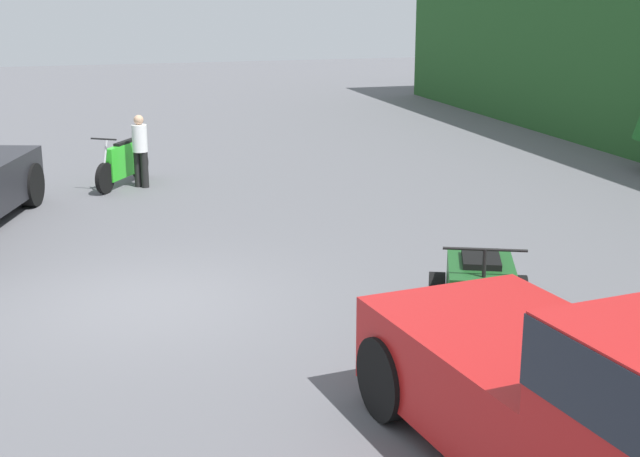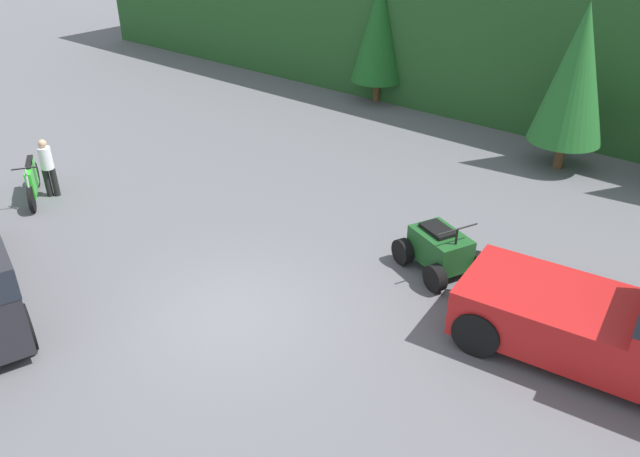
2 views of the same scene
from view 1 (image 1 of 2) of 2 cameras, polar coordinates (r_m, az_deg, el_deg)
ground_plane at (r=12.87m, az=-11.18°, el=-4.65°), size 80.00×80.00×0.00m
dirt_bike at (r=20.28m, az=-12.52°, el=4.05°), size 1.98×1.32×1.19m
quad_atv at (r=11.62m, az=10.20°, el=-4.21°), size 2.13×1.89×1.27m
rider_person at (r=20.01m, az=-11.44°, el=5.06°), size 0.47×0.47×1.60m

